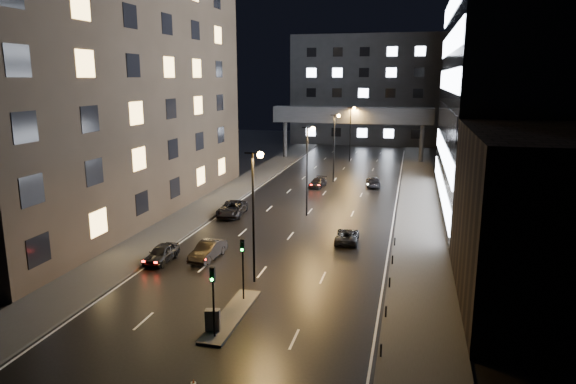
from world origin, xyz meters
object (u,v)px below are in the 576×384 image
at_px(car_away_c, 232,209).
at_px(car_away_d, 318,183).
at_px(car_away_a, 162,253).
at_px(car_toward_a, 347,236).
at_px(car_toward_b, 373,182).
at_px(car_away_b, 208,250).
at_px(utility_cabinet, 213,320).

relative_size(car_away_c, car_away_d, 1.29).
distance_m(car_away_a, car_toward_a, 17.30).
bearing_deg(car_away_a, car_toward_b, 66.30).
bearing_deg(car_away_b, car_away_d, 87.67).
height_order(car_away_b, car_away_d, car_away_b).
bearing_deg(car_away_b, car_toward_a, 38.38).
height_order(car_away_b, car_toward_a, car_away_b).
xyz_separation_m(car_away_d, utility_cabinet, (1.52, -43.97, 0.16)).
height_order(car_away_c, car_away_d, car_away_c).
xyz_separation_m(car_away_b, car_toward_b, (11.54, 34.03, -0.07)).
height_order(car_away_c, utility_cabinet, car_away_c).
height_order(car_away_a, car_toward_a, car_away_a).
xyz_separation_m(car_away_b, car_toward_a, (11.15, 7.49, -0.13)).
xyz_separation_m(car_away_d, car_toward_b, (7.73, 2.25, 0.04)).
distance_m(car_away_c, car_toward_a, 15.49).
bearing_deg(car_away_a, utility_cabinet, -50.67).
relative_size(car_toward_a, utility_cabinet, 3.46).
relative_size(car_away_d, utility_cabinet, 3.40).
bearing_deg(utility_cabinet, car_away_b, 100.66).
distance_m(car_away_b, car_away_c, 14.36).
relative_size(car_away_a, car_away_c, 0.75).
xyz_separation_m(car_away_b, car_away_d, (3.81, 31.78, -0.12)).
bearing_deg(utility_cabinet, car_away_a, 117.09).
xyz_separation_m(car_away_a, utility_cabinet, (8.90, -10.59, 0.07)).
relative_size(car_away_c, car_toward_a, 1.27).
distance_m(car_away_c, car_away_d, 18.93).
height_order(car_away_d, car_toward_b, car_toward_b).
xyz_separation_m(car_away_a, car_away_b, (3.58, 1.59, 0.03)).
bearing_deg(car_away_d, car_away_c, -105.32).
bearing_deg(car_away_d, utility_cabinet, -82.69).
bearing_deg(car_away_b, utility_cabinet, -61.89).
distance_m(car_away_c, utility_cabinet, 27.50).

